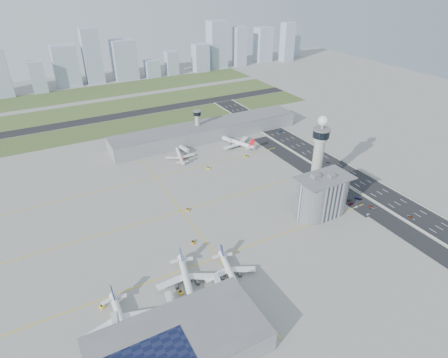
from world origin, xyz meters
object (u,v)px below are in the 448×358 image
jet_bridge_far_1 (224,138)px  car_hw_0 (411,217)px  jet_bridge_far_0 (181,148)px  car_lot_9 (357,198)px  jet_bridge_near_2 (222,294)px  car_hw_1 (328,163)px  airplane_near_a (121,319)px  car_lot_10 (346,191)px  car_lot_8 (360,199)px  car_hw_4 (245,118)px  admin_building (322,196)px  tug_1 (180,292)px  tug_2 (193,242)px  car_lot_7 (371,206)px  control_tower (319,151)px  airplane_near_c (231,270)px  tug_4 (208,168)px  car_lot_3 (349,200)px  car_lot_5 (335,191)px  car_hw_2 (281,131)px  jet_bridge_near_1 (173,314)px  jet_bridge_near_0 (116,337)px  car_lot_1 (357,207)px  airplane_far_a (180,154)px  secondary_tower (197,122)px  tug_5 (246,156)px  car_lot_6 (374,208)px  tug_0 (102,306)px  car_lot_4 (338,194)px  car_lot_11 (344,188)px  airplane_far_b (236,140)px  airplane_near_b (187,277)px  tug_3 (187,210)px

jet_bridge_far_1 → car_hw_0: 199.94m
jet_bridge_far_0 → car_lot_9: size_ratio=3.55×
jet_bridge_near_2 → car_hw_1: bearing=-49.4°
airplane_near_a → car_lot_10: 205.14m
car_lot_8 → car_hw_4: (14.70, 202.14, -0.08)m
admin_building → airplane_near_a: size_ratio=1.01×
tug_1 → tug_2: size_ratio=1.12×
car_lot_9 → car_lot_7: bearing=-171.6°
control_tower → car_lot_8: 51.25m
airplane_near_c → tug_1: size_ratio=11.32×
jet_bridge_far_0 → tug_4: (6.60, -49.98, -1.92)m
car_lot_3 → car_lot_5: 15.32m
airplane_near_a → jet_bridge_far_0: 216.13m
tug_1 → tug_4: size_ratio=1.07×
car_lot_8 → car_hw_2: car_lot_8 is taller
jet_bridge_near_1 → tug_2: 62.45m
tug_2 → jet_bridge_near_0: bearing=-103.0°
tug_1 → car_lot_1: tug_1 is taller
car_lot_7 → airplane_far_a: bearing=23.3°
secondary_tower → car_lot_8: (63.04, -173.65, -18.16)m
tug_5 → car_lot_7: bearing=-57.4°
control_tower → secondary_tower: bearing=106.5°
car_hw_1 → car_lot_6: bearing=-114.9°
tug_0 → car_lot_3: bearing=-17.6°
car_hw_0 → secondary_tower: bearing=101.6°
admin_building → car_lot_4: size_ratio=10.85×
car_lot_3 → car_lot_9: (8.29, -0.37, 0.09)m
car_lot_4 → car_lot_8: (10.56, -13.83, -0.01)m
secondary_tower → car_lot_6: (63.27, -187.91, -18.18)m
tug_1 → car_lot_11: tug_1 is taller
airplane_far_b → car_hw_4: 80.77m
jet_bridge_near_0 → car_lot_1: 197.94m
tug_0 → car_hw_2: size_ratio=0.65×
airplane_near_b → car_lot_4: size_ratio=10.97×
secondary_tower → tug_2: size_ratio=10.43×
airplane_far_b → jet_bridge_far_0: (-55.94, 16.83, -3.59)m
airplane_near_a → car_lot_7: bearing=96.2°
car_lot_6 → car_lot_7: size_ratio=1.02×
airplane_far_a → car_lot_11: size_ratio=7.71×
jet_bridge_near_1 → car_lot_10: bearing=-63.6°
control_tower → car_lot_6: control_tower is taller
tug_2 → car_lot_3: 132.42m
control_tower → tug_1: bearing=-159.2°
secondary_tower → car_hw_0: 224.67m
car_lot_4 → car_hw_0: 56.20m
airplane_far_b → car_lot_8: size_ratio=12.11×
car_lot_8 → car_hw_0: size_ratio=1.13×
airplane_far_a → car_lot_4: 153.00m
car_lot_9 → car_hw_0: car_lot_9 is taller
admin_building → tug_3: size_ratio=14.22×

